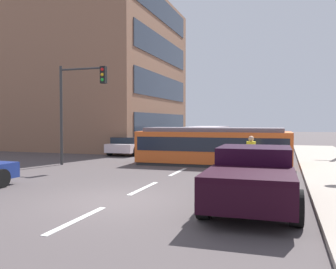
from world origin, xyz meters
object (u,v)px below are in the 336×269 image
object	(u,v)px
pedestrian_crossing	(251,154)
parked_sedan_far	(157,141)
pickup_truck_parked	(253,176)
traffic_light_mast	(78,96)
parked_sedan_mid	(129,145)
streetcar_tram	(213,146)
city_bus	(207,136)
parked_sedan_furthest	(185,137)

from	to	relation	value
pedestrian_crossing	parked_sedan_far	bearing A→B (deg)	123.49
pickup_truck_parked	traffic_light_mast	distance (m)	11.29
parked_sedan_mid	streetcar_tram	bearing A→B (deg)	-31.33
pickup_truck_parked	parked_sedan_far	bearing A→B (deg)	117.17
city_bus	parked_sedan_furthest	distance (m)	7.41
streetcar_tram	city_bus	xyz separation A→B (m)	(-2.39, 9.80, 0.06)
pickup_truck_parked	city_bus	bearing A→B (deg)	105.58
streetcar_tram	city_bus	distance (m)	10.09
parked_sedan_furthest	pickup_truck_parked	bearing A→B (deg)	-70.65
pedestrian_crossing	parked_sedan_mid	size ratio (longest dim) A/B	0.41
parked_sedan_mid	traffic_light_mast	xyz separation A→B (m)	(0.09, -6.33, 2.92)
pedestrian_crossing	parked_sedan_mid	distance (m)	11.61
city_bus	pedestrian_crossing	size ratio (longest dim) A/B	3.48
traffic_light_mast	parked_sedan_furthest	bearing A→B (deg)	88.63
parked_sedan_mid	parked_sedan_far	bearing A→B (deg)	90.45
city_bus	parked_sedan_mid	xyz separation A→B (m)	(-4.12, -5.84, -0.43)
pedestrian_crossing	parked_sedan_far	xyz separation A→B (m)	(-8.78, 13.27, -0.32)
city_bus	pedestrian_crossing	xyz separation A→B (m)	(4.61, -13.48, -0.11)
pedestrian_crossing	city_bus	bearing A→B (deg)	108.90
pickup_truck_parked	parked_sedan_mid	size ratio (longest dim) A/B	1.24
city_bus	parked_sedan_far	distance (m)	4.19
streetcar_tram	city_bus	bearing A→B (deg)	103.69
pedestrian_crossing	pickup_truck_parked	world-z (taller)	pedestrian_crossing
streetcar_tram	traffic_light_mast	bearing A→B (deg)	-159.74
parked_sedan_furthest	traffic_light_mast	xyz separation A→B (m)	(-0.45, -18.63, 2.92)
city_bus	pedestrian_crossing	distance (m)	14.25
parked_sedan_mid	traffic_light_mast	world-z (taller)	traffic_light_mast
parked_sedan_furthest	parked_sedan_far	bearing A→B (deg)	-94.95
streetcar_tram	city_bus	size ratio (longest dim) A/B	1.33
traffic_light_mast	pedestrian_crossing	bearing A→B (deg)	-8.63
pedestrian_crossing	traffic_light_mast	size ratio (longest dim) A/B	0.33
parked_sedan_far	parked_sedan_furthest	bearing A→B (deg)	85.05
streetcar_tram	parked_sedan_mid	world-z (taller)	streetcar_tram
city_bus	traffic_light_mast	xyz separation A→B (m)	(-4.03, -12.17, 2.49)
pedestrian_crossing	pickup_truck_parked	size ratio (longest dim) A/B	0.33
streetcar_tram	pickup_truck_parked	size ratio (longest dim) A/B	1.54
pedestrian_crossing	parked_sedan_furthest	distance (m)	21.57
city_bus	parked_sedan_furthest	size ratio (longest dim) A/B	1.39
pickup_truck_parked	traffic_light_mast	bearing A→B (deg)	146.36
streetcar_tram	traffic_light_mast	distance (m)	7.30
city_bus	parked_sedan_mid	bearing A→B (deg)	-125.23
pickup_truck_parked	traffic_light_mast	world-z (taller)	traffic_light_mast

